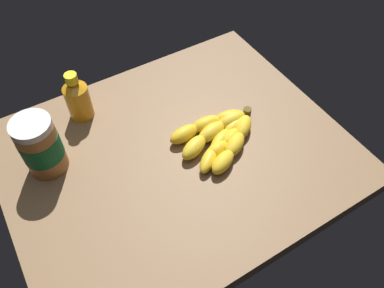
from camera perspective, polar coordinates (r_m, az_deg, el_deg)
name	(u,v)px	position (r cm, az deg, el deg)	size (l,w,h in cm)	color
ground_plane	(176,157)	(91.02, -2.35, -1.95)	(77.36, 63.54, 4.46)	brown
banana_bunch	(220,135)	(90.19, 4.19, 1.33)	(22.15, 16.72, 3.76)	yellow
peanut_butter_jar	(40,146)	(87.22, -21.69, -0.27)	(8.74, 8.74, 14.41)	#9E602D
honey_bottle	(78,98)	(96.65, -16.71, 6.58)	(5.93, 5.93, 13.14)	orange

